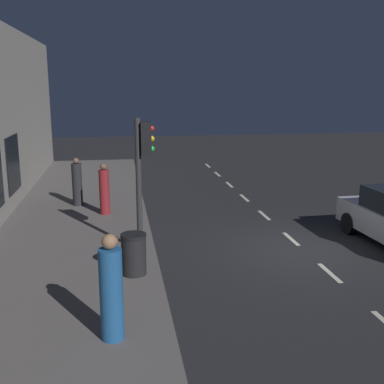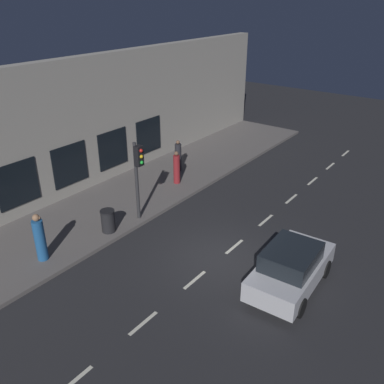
% 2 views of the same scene
% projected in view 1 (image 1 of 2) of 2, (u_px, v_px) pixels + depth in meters
% --- Properties ---
extents(ground_plane, '(60.00, 60.00, 0.00)m').
position_uv_depth(ground_plane, '(304.00, 250.00, 12.92)').
color(ground_plane, '#232326').
extents(sidewalk, '(4.50, 32.00, 0.15)m').
position_uv_depth(sidewalk, '(67.00, 261.00, 11.97)').
color(sidewalk, '#5B5654').
rests_on(sidewalk, ground).
extents(lane_centre_line, '(0.12, 27.20, 0.01)m').
position_uv_depth(lane_centre_line, '(291.00, 239.00, 13.89)').
color(lane_centre_line, beige).
rests_on(lane_centre_line, ground).
extents(traffic_light, '(0.49, 0.32, 3.44)m').
position_uv_depth(traffic_light, '(143.00, 162.00, 11.97)').
color(traffic_light, '#2D2D30').
rests_on(traffic_light, sidewalk).
extents(pedestrian_0, '(0.44, 0.44, 1.71)m').
position_uv_depth(pedestrian_0, '(77.00, 184.00, 16.99)').
color(pedestrian_0, '#232328').
rests_on(pedestrian_0, sidewalk).
extents(pedestrian_1, '(0.55, 0.55, 1.86)m').
position_uv_depth(pedestrian_1, '(111.00, 291.00, 7.98)').
color(pedestrian_1, '#1E5189').
rests_on(pedestrian_1, sidewalk).
extents(pedestrian_2, '(0.44, 0.44, 1.71)m').
position_uv_depth(pedestrian_2, '(104.00, 191.00, 15.84)').
color(pedestrian_2, maroon).
rests_on(pedestrian_2, sidewalk).
extents(trash_bin, '(0.59, 0.59, 0.95)m').
position_uv_depth(trash_bin, '(134.00, 254.00, 10.83)').
color(trash_bin, black).
rests_on(trash_bin, sidewalk).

